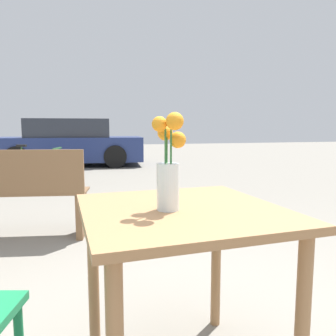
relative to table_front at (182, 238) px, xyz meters
name	(u,v)px	position (x,y,z in m)	size (l,w,h in m)	color
table_front	(182,238)	(0.00, 0.00, 0.00)	(0.77, 0.79, 0.73)	#9E7047
flower_vase	(169,170)	(-0.06, -0.03, 0.27)	(0.13, 0.15, 0.36)	silver
bicycle	(33,168)	(-1.06, 4.91, -0.27)	(1.58, 0.52, 0.76)	black
parked_car	(70,144)	(-0.43, 8.40, 0.00)	(4.10, 2.07, 1.30)	navy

